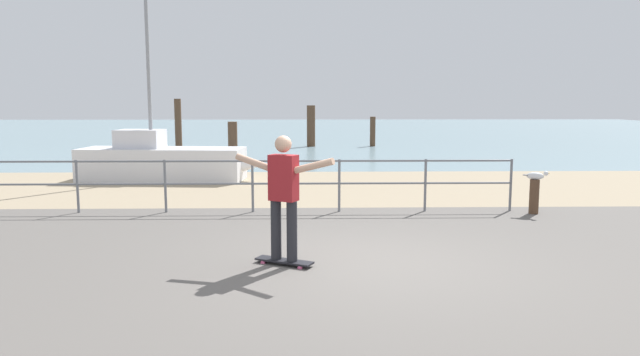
{
  "coord_description": "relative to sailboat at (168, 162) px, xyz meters",
  "views": [
    {
      "loc": [
        -0.75,
        -7.52,
        2.18
      ],
      "look_at": [
        -0.53,
        2.0,
        0.9
      ],
      "focal_mm": 32.35,
      "sensor_mm": 36.0,
      "label": 1
    }
  ],
  "objects": [
    {
      "name": "ground_plane",
      "position": [
        4.53,
        -9.25,
        -0.53
      ],
      "size": [
        24.0,
        10.0,
        0.04
      ],
      "primitive_type": "cube",
      "color": "#605B56",
      "rests_on": "ground"
    },
    {
      "name": "beach_strip",
      "position": [
        4.53,
        -1.25,
        -0.53
      ],
      "size": [
        24.0,
        6.0,
        0.04
      ],
      "primitive_type": "cube",
      "color": "tan",
      "rests_on": "ground"
    },
    {
      "name": "sea_surface",
      "position": [
        4.53,
        26.75,
        -0.53
      ],
      "size": [
        72.0,
        50.0,
        0.04
      ],
      "primitive_type": "cube",
      "color": "#75939E",
      "rests_on": "ground"
    },
    {
      "name": "railing_fence",
      "position": [
        2.73,
        -4.65,
        0.17
      ],
      "size": [
        10.19,
        0.05,
        1.05
      ],
      "color": "slate",
      "rests_on": "ground"
    },
    {
      "name": "sailboat",
      "position": [
        0.0,
        0.0,
        0.0
      ],
      "size": [
        5.02,
        1.76,
        5.73
      ],
      "color": "silver",
      "rests_on": "ground"
    },
    {
      "name": "skateboard",
      "position": [
        3.48,
        -8.33,
        -0.46
      ],
      "size": [
        0.8,
        0.54,
        0.08
      ],
      "color": "black",
      "rests_on": "ground"
    },
    {
      "name": "skateboarder",
      "position": [
        3.48,
        -8.33,
        0.49
      ],
      "size": [
        1.33,
        0.74,
        1.65
      ],
      "color": "#26262B",
      "rests_on": "skateboard"
    },
    {
      "name": "bollard_short",
      "position": [
        8.16,
        -4.95,
        -0.19
      ],
      "size": [
        0.18,
        0.18,
        0.68
      ],
      "primitive_type": "cylinder",
      "color": "#513826",
      "rests_on": "ground"
    },
    {
      "name": "seagull",
      "position": [
        8.17,
        -4.95,
        0.23
      ],
      "size": [
        0.46,
        0.27,
        0.18
      ],
      "color": "white",
      "rests_on": "bollard_short"
    },
    {
      "name": "groyne_post_0",
      "position": [
        -1.9,
        9.96,
        0.61
      ],
      "size": [
        0.3,
        0.3,
        2.27
      ],
      "primitive_type": "cylinder",
      "color": "#513826",
      "rests_on": "ground"
    },
    {
      "name": "groyne_post_1",
      "position": [
        1.05,
        5.6,
        0.18
      ],
      "size": [
        0.35,
        0.35,
        1.42
      ],
      "primitive_type": "cylinder",
      "color": "#513826",
      "rests_on": "ground"
    },
    {
      "name": "groyne_post_2",
      "position": [
        4.0,
        11.7,
        0.46
      ],
      "size": [
        0.4,
        0.4,
        1.97
      ],
      "primitive_type": "cylinder",
      "color": "#513826",
      "rests_on": "ground"
    },
    {
      "name": "groyne_post_3",
      "position": [
        6.95,
        11.74,
        0.19
      ],
      "size": [
        0.26,
        0.26,
        1.43
      ],
      "primitive_type": "cylinder",
      "color": "#513826",
      "rests_on": "ground"
    }
  ]
}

